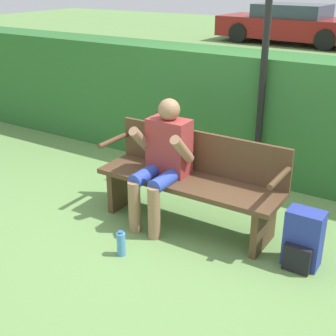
% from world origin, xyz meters
% --- Properties ---
extents(ground_plane, '(40.00, 40.00, 0.00)m').
position_xyz_m(ground_plane, '(0.00, 0.00, 0.00)').
color(ground_plane, '#668E4C').
extents(hedge_back, '(12.00, 0.58, 1.36)m').
position_xyz_m(hedge_back, '(0.00, 1.50, 0.68)').
color(hedge_back, '#2D662D').
rests_on(hedge_back, ground).
extents(park_bench, '(1.71, 0.49, 0.84)m').
position_xyz_m(park_bench, '(0.00, 0.06, 0.44)').
color(park_bench, '#513823').
rests_on(park_bench, ground).
extents(person_seated, '(0.51, 0.58, 1.15)m').
position_xyz_m(person_seated, '(-0.23, -0.05, 0.64)').
color(person_seated, '#993333').
rests_on(person_seated, ground).
extents(backpack, '(0.28, 0.25, 0.48)m').
position_xyz_m(backpack, '(1.09, -0.08, 0.23)').
color(backpack, '#283893').
rests_on(backpack, ground).
extents(water_bottle, '(0.07, 0.07, 0.22)m').
position_xyz_m(water_bottle, '(-0.20, -0.74, 0.11)').
color(water_bottle, '#4C8CCC').
rests_on(water_bottle, ground).
extents(signpost, '(0.30, 0.09, 2.44)m').
position_xyz_m(signpost, '(0.19, 1.14, 1.36)').
color(signpost, black).
rests_on(signpost, ground).
extents(parked_car, '(4.66, 2.06, 1.22)m').
position_xyz_m(parked_car, '(-3.12, 11.94, 0.60)').
color(parked_car, maroon).
rests_on(parked_car, ground).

